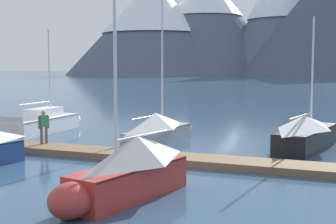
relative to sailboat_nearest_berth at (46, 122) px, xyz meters
name	(u,v)px	position (x,y,z in m)	size (l,w,h in m)	color
ground_plane	(118,180)	(9.85, -10.84, -0.62)	(700.00, 700.00, 0.00)	#2D4C6B
mountain_west_summit	(153,24)	(-65.12, 201.41, 24.36)	(87.14, 87.14, 46.64)	#4C566B
mountain_central_massif	(206,21)	(-41.64, 214.95, 26.41)	(83.86, 83.86, 51.70)	#4C566B
mountain_shoulder_ridge	(288,1)	(-0.83, 210.46, 34.52)	(60.39, 60.39, 65.30)	slate
dock	(154,157)	(9.85, -6.84, -0.48)	(25.29, 3.84, 0.30)	brown
sailboat_nearest_berth	(46,122)	(0.00, 0.00, 0.00)	(1.87, 7.25, 6.58)	silver
sailboat_mid_dock_port	(159,127)	(8.25, -1.57, 0.19)	(2.33, 7.08, 9.10)	#93939E
sailboat_mid_dock_starboard	(127,169)	(11.16, -13.09, 0.34)	(2.82, 5.80, 9.18)	#B2332D
sailboat_far_berth	(308,132)	(16.28, -1.52, 0.23)	(3.23, 7.27, 6.75)	black
person_on_dock	(44,125)	(3.59, -5.92, 0.64)	(0.39, 0.51, 1.69)	brown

